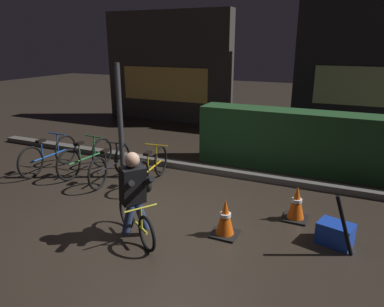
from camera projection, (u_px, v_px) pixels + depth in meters
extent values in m
plane|color=#2D261E|center=(164.00, 218.00, 5.57)|extent=(40.00, 40.00, 0.00)
cube|color=#56544F|center=(215.00, 170.00, 7.46)|extent=(12.00, 0.24, 0.12)
cube|color=#214723|center=(313.00, 143.00, 7.36)|extent=(4.80, 0.70, 1.26)
cube|color=#383330|center=(168.00, 67.00, 12.02)|extent=(4.46, 0.50, 3.59)
cube|color=#E5B751|center=(164.00, 84.00, 11.95)|extent=(3.12, 0.04, 1.10)
cube|color=#262328|center=(372.00, 59.00, 10.09)|extent=(4.18, 0.50, 4.27)
cube|color=#BFCC8C|center=(368.00, 87.00, 10.07)|extent=(2.93, 0.04, 1.10)
cylinder|color=#2D2D33|center=(120.00, 122.00, 6.91)|extent=(0.10, 0.10, 2.25)
torus|color=black|center=(66.00, 150.00, 7.94)|extent=(0.05, 0.65, 0.65)
torus|color=black|center=(31.00, 162.00, 7.10)|extent=(0.05, 0.65, 0.65)
cylinder|color=#19479E|center=(49.00, 156.00, 7.52)|extent=(0.04, 0.97, 0.04)
cylinder|color=#19479E|center=(42.00, 149.00, 7.32)|extent=(0.03, 0.03, 0.36)
cube|color=black|center=(41.00, 141.00, 7.26)|extent=(0.10, 0.20, 0.05)
cylinder|color=#19479E|center=(58.00, 143.00, 7.69)|extent=(0.03, 0.03, 0.41)
cylinder|color=#19479E|center=(56.00, 134.00, 7.63)|extent=(0.46, 0.03, 0.02)
torus|color=black|center=(102.00, 152.00, 7.78)|extent=(0.08, 0.64, 0.64)
torus|color=black|center=(69.00, 165.00, 6.99)|extent=(0.08, 0.64, 0.64)
cylinder|color=#236B38|center=(86.00, 158.00, 7.38)|extent=(0.09, 0.95, 0.04)
cylinder|color=#236B38|center=(80.00, 152.00, 7.19)|extent=(0.03, 0.03, 0.36)
cube|color=black|center=(79.00, 144.00, 7.14)|extent=(0.11, 0.21, 0.05)
cylinder|color=#236B38|center=(94.00, 146.00, 7.54)|extent=(0.03, 0.03, 0.40)
cylinder|color=#236B38|center=(94.00, 137.00, 7.48)|extent=(0.46, 0.05, 0.02)
torus|color=black|center=(122.00, 159.00, 7.39)|extent=(0.11, 0.62, 0.62)
torus|color=black|center=(98.00, 173.00, 6.55)|extent=(0.11, 0.62, 0.62)
cylinder|color=black|center=(111.00, 166.00, 6.97)|extent=(0.14, 0.92, 0.04)
cylinder|color=black|center=(106.00, 160.00, 6.77)|extent=(0.03, 0.03, 0.34)
cube|color=black|center=(105.00, 151.00, 6.72)|extent=(0.12, 0.21, 0.05)
cylinder|color=black|center=(117.00, 152.00, 7.14)|extent=(0.03, 0.03, 0.39)
cylinder|color=black|center=(116.00, 143.00, 7.08)|extent=(0.46, 0.07, 0.02)
torus|color=black|center=(161.00, 161.00, 7.25)|extent=(0.12, 0.62, 0.62)
torus|color=black|center=(141.00, 176.00, 6.41)|extent=(0.12, 0.62, 0.62)
cylinder|color=gold|center=(152.00, 168.00, 6.83)|extent=(0.15, 0.92, 0.04)
cylinder|color=gold|center=(148.00, 162.00, 6.63)|extent=(0.03, 0.03, 0.35)
cube|color=black|center=(148.00, 153.00, 6.58)|extent=(0.13, 0.21, 0.05)
cylinder|color=gold|center=(157.00, 155.00, 7.00)|extent=(0.03, 0.03, 0.39)
cylinder|color=gold|center=(156.00, 145.00, 6.94)|extent=(0.46, 0.08, 0.02)
cube|color=black|center=(225.00, 234.00, 5.07)|extent=(0.36, 0.36, 0.03)
cone|color=#EA560F|center=(225.00, 216.00, 4.99)|extent=(0.26, 0.26, 0.52)
cylinder|color=white|center=(225.00, 215.00, 4.98)|extent=(0.16, 0.16, 0.05)
cube|color=black|center=(295.00, 218.00, 5.52)|extent=(0.36, 0.36, 0.03)
cone|color=#EA560F|center=(297.00, 202.00, 5.44)|extent=(0.26, 0.26, 0.52)
cylinder|color=white|center=(297.00, 200.00, 5.43)|extent=(0.16, 0.16, 0.05)
cube|color=#193DB7|center=(335.00, 234.00, 4.81)|extent=(0.51, 0.42, 0.30)
torus|color=black|center=(147.00, 234.00, 4.63)|extent=(0.43, 0.31, 0.48)
torus|color=black|center=(126.00, 213.00, 5.20)|extent=(0.43, 0.31, 0.48)
cylinder|color=gold|center=(136.00, 223.00, 4.92)|extent=(0.61, 0.42, 0.04)
cylinder|color=gold|center=(132.00, 210.00, 4.98)|extent=(0.03, 0.03, 0.26)
cube|color=black|center=(131.00, 202.00, 4.94)|extent=(0.22, 0.19, 0.05)
cylinder|color=gold|center=(141.00, 218.00, 4.72)|extent=(0.03, 0.03, 0.30)
cylinder|color=gold|center=(141.00, 208.00, 4.67)|extent=(0.28, 0.40, 0.02)
cylinder|color=navy|center=(142.00, 216.00, 4.97)|extent=(0.21, 0.23, 0.42)
cylinder|color=navy|center=(128.00, 220.00, 4.87)|extent=(0.21, 0.23, 0.42)
cube|color=black|center=(133.00, 185.00, 4.79)|extent=(0.39, 0.41, 0.54)
sphere|color=tan|center=(132.00, 160.00, 4.66)|extent=(0.20, 0.20, 0.20)
cylinder|color=black|center=(147.00, 183.00, 4.73)|extent=(0.37, 0.29, 0.29)
cylinder|color=black|center=(127.00, 187.00, 4.59)|extent=(0.37, 0.29, 0.29)
ellipsoid|color=black|center=(145.00, 184.00, 4.95)|extent=(0.36, 0.31, 0.24)
cylinder|color=black|center=(344.00, 226.00, 4.48)|extent=(0.31, 0.16, 0.82)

